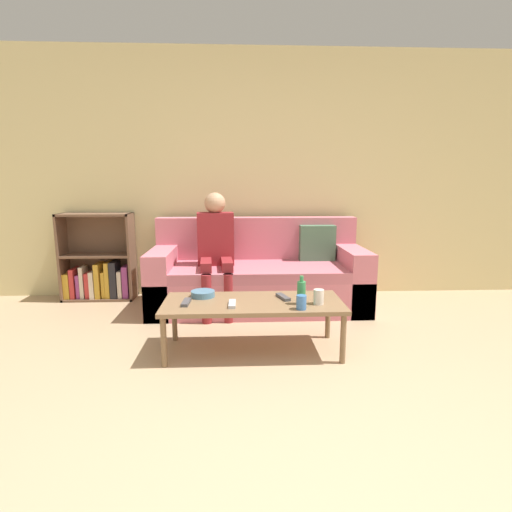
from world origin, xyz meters
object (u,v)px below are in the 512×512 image
at_px(bottle, 301,292).
at_px(couch, 259,278).
at_px(coffee_table, 253,306).
at_px(cup_near, 301,302).
at_px(tv_remote_2, 186,302).
at_px(snack_bowl, 203,294).
at_px(tv_remote_1, 232,304).
at_px(tv_remote_0, 283,297).
at_px(cup_far, 319,297).
at_px(person_adult, 216,243).
at_px(bookshelf, 100,268).

bearing_deg(bottle, couch, 101.49).
xyz_separation_m(coffee_table, cup_near, (0.32, -0.20, 0.08)).
xyz_separation_m(couch, cup_near, (0.22, -1.28, 0.14)).
bearing_deg(tv_remote_2, snack_bowl, 62.29).
bearing_deg(tv_remote_1, tv_remote_0, 23.35).
relative_size(coffee_table, cup_far, 12.28).
bearing_deg(cup_near, bottle, 81.29).
height_order(couch, tv_remote_2, couch).
relative_size(couch, bottle, 10.16).
distance_m(person_adult, snack_bowl, 0.90).
relative_size(bookshelf, cup_far, 8.66).
height_order(coffee_table, cup_far, cup_far).
distance_m(couch, bottle, 1.20).
bearing_deg(tv_remote_2, bookshelf, 129.59).
xyz_separation_m(bookshelf, snack_bowl, (1.21, -1.31, 0.07)).
distance_m(bookshelf, tv_remote_2, 1.85).
bearing_deg(tv_remote_1, person_adult, 99.75).
xyz_separation_m(tv_remote_0, tv_remote_1, (-0.37, -0.15, 0.00)).
bearing_deg(tv_remote_0, cup_far, -50.41).
distance_m(tv_remote_0, snack_bowl, 0.60).
bearing_deg(snack_bowl, cup_far, -14.97).
height_order(bookshelf, tv_remote_2, bookshelf).
height_order(cup_far, snack_bowl, cup_far).
bearing_deg(tv_remote_1, bookshelf, 133.89).
relative_size(couch, tv_remote_1, 12.11).
bearing_deg(bookshelf, snack_bowl, -47.40).
height_order(coffee_table, tv_remote_1, tv_remote_1).
relative_size(person_adult, bottle, 5.56).
bearing_deg(bottle, cup_far, -3.01).
height_order(couch, tv_remote_1, couch).
bearing_deg(tv_remote_1, coffee_table, 32.85).
distance_m(cup_near, cup_far, 0.18).
height_order(tv_remote_2, snack_bowl, snack_bowl).
bearing_deg(cup_far, tv_remote_2, 177.07).
bearing_deg(tv_remote_0, bottle, -69.87).
distance_m(coffee_table, cup_near, 0.39).
bearing_deg(tv_remote_1, cup_near, -11.97).
bearing_deg(coffee_table, person_adult, 107.57).
distance_m(person_adult, tv_remote_0, 1.11).
distance_m(bookshelf, person_adult, 1.38).
distance_m(cup_near, tv_remote_1, 0.48).
height_order(coffee_table, snack_bowl, snack_bowl).
bearing_deg(cup_near, cup_far, 38.76).
relative_size(cup_near, tv_remote_1, 0.57).
xyz_separation_m(tv_remote_0, snack_bowl, (-0.60, 0.07, 0.01)).
bearing_deg(person_adult, tv_remote_0, -64.25).
distance_m(coffee_table, snack_bowl, 0.40).
bearing_deg(tv_remote_1, snack_bowl, 135.41).
xyz_separation_m(tv_remote_2, bottle, (0.81, -0.04, 0.08)).
distance_m(coffee_table, cup_far, 0.48).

